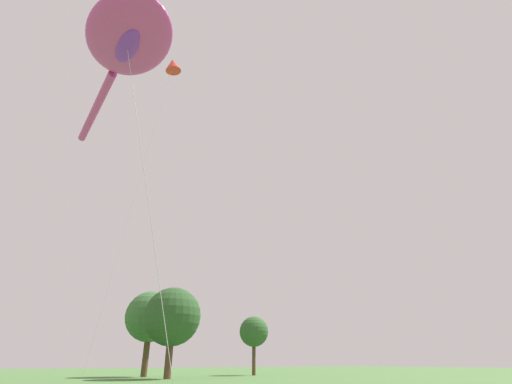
{
  "coord_description": "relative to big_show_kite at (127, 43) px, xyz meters",
  "views": [
    {
      "loc": [
        -6.81,
        1.19,
        1.91
      ],
      "look_at": [
        -0.68,
        10.89,
        7.15
      ],
      "focal_mm": 26.19,
      "sensor_mm": 36.0,
      "label": 1
    }
  ],
  "objects": [
    {
      "name": "big_show_kite",
      "position": [
        0.0,
        0.0,
        0.0
      ],
      "size": [
        5.3,
        12.67,
        16.18
      ],
      "rotation": [
        0.0,
        0.0,
        -1.53
      ],
      "color": "#CC3899",
      "rests_on": "ground"
    },
    {
      "name": "tree_pine_center",
      "position": [
        15.88,
        43.2,
        -7.53
      ],
      "size": [
        7.19,
        7.19,
        11.67
      ],
      "color": "#513823",
      "rests_on": "ground"
    },
    {
      "name": "tree_shrub_far",
      "position": [
        32.52,
        40.76,
        -9.16
      ],
      "size": [
        4.68,
        4.68,
        8.78
      ],
      "color": "#513823",
      "rests_on": "ground"
    },
    {
      "name": "tree_oak_right",
      "position": [
        16.15,
        34.58,
        -8.27
      ],
      "size": [
        7.32,
        7.32,
        10.98
      ],
      "color": "#513823",
      "rests_on": "ground"
    },
    {
      "name": "small_kite_bird_shape",
      "position": [
        4.9,
        9.04,
        8.28
      ],
      "size": [
        3.61,
        1.31,
        24.52
      ],
      "rotation": [
        0.0,
        0.0,
        -1.51
      ],
      "color": "red",
      "rests_on": "ground"
    }
  ]
}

